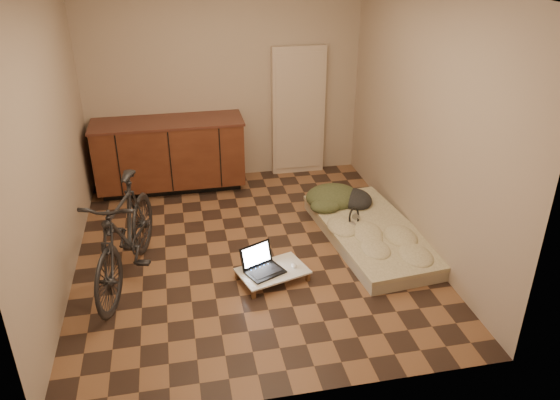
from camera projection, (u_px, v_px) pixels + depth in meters
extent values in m
cube|color=brown|center=(251.00, 251.00, 5.68)|extent=(3.50, 4.00, 0.00)
cube|color=#BAA48F|center=(224.00, 80.00, 6.85)|extent=(3.50, 0.00, 2.60)
cube|color=#BAA48F|center=(296.00, 240.00, 3.34)|extent=(3.50, 0.00, 2.60)
cube|color=#BAA48F|center=(50.00, 146.00, 4.78)|extent=(0.00, 4.00, 2.60)
cube|color=#BAA48F|center=(422.00, 120.00, 5.41)|extent=(0.00, 4.00, 2.60)
cube|color=black|center=(173.00, 184.00, 7.04)|extent=(1.70, 0.48, 0.10)
cube|color=#472014|center=(170.00, 153.00, 6.81)|extent=(1.80, 0.60, 0.78)
cube|color=#50271D|center=(167.00, 122.00, 6.63)|extent=(1.84, 0.62, 0.03)
cube|color=beige|center=(298.00, 111.00, 7.17)|extent=(0.70, 0.10, 1.70)
imported|color=black|center=(124.00, 229.00, 4.97)|extent=(0.91, 1.77, 1.10)
cube|color=#B7AD92|center=(371.00, 235.00, 5.85)|extent=(1.04, 1.91, 0.12)
cube|color=beige|center=(372.00, 229.00, 5.81)|extent=(1.07, 1.94, 0.04)
cube|color=brown|center=(254.00, 294.00, 4.93)|extent=(0.04, 0.04, 0.09)
cube|color=brown|center=(237.00, 275.00, 5.21)|extent=(0.04, 0.04, 0.09)
cube|color=brown|center=(308.00, 277.00, 5.18)|extent=(0.04, 0.04, 0.09)
cube|color=brown|center=(290.00, 259.00, 5.46)|extent=(0.04, 0.04, 0.09)
cube|color=silver|center=(273.00, 271.00, 5.17)|extent=(0.73, 0.58, 0.02)
cube|color=black|center=(265.00, 272.00, 5.12)|extent=(0.41, 0.36, 0.02)
cube|color=black|center=(256.00, 255.00, 5.18)|extent=(0.33, 0.20, 0.22)
cube|color=white|center=(256.00, 255.00, 5.18)|extent=(0.28, 0.16, 0.18)
ellipsoid|color=white|center=(294.00, 265.00, 5.21)|extent=(0.06, 0.09, 0.03)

